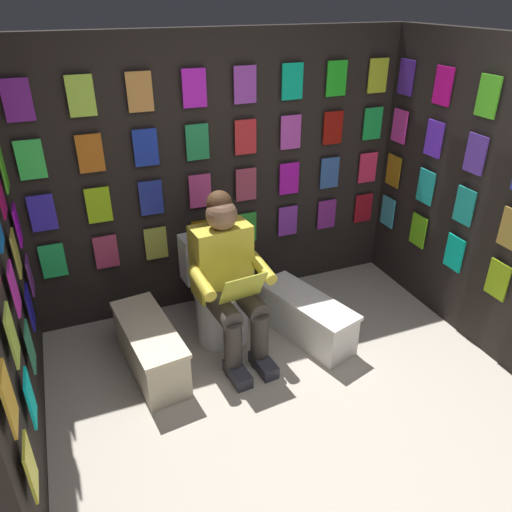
{
  "coord_description": "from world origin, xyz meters",
  "views": [
    {
      "loc": [
        1.12,
        1.43,
        2.34
      ],
      "look_at": [
        0.09,
        -1.12,
        0.85
      ],
      "focal_mm": 34.72,
      "sensor_mm": 36.0,
      "label": 1
    }
  ],
  "objects_px": {
    "comic_longbox_near": "(150,348)",
    "comic_longbox_far": "(306,317)",
    "person_reading": "(229,278)",
    "toilet": "(218,296)"
  },
  "relations": [
    {
      "from": "person_reading",
      "to": "comic_longbox_near",
      "type": "bearing_deg",
      "value": -4.3
    },
    {
      "from": "toilet",
      "to": "person_reading",
      "type": "xyz_separation_m",
      "value": [
        -0.02,
        0.23,
        0.27
      ]
    },
    {
      "from": "toilet",
      "to": "person_reading",
      "type": "bearing_deg",
      "value": 89.28
    },
    {
      "from": "comic_longbox_near",
      "to": "person_reading",
      "type": "bearing_deg",
      "value": 174.25
    },
    {
      "from": "toilet",
      "to": "comic_longbox_near",
      "type": "relative_size",
      "value": 0.91
    },
    {
      "from": "toilet",
      "to": "comic_longbox_far",
      "type": "bearing_deg",
      "value": 148.01
    },
    {
      "from": "person_reading",
      "to": "comic_longbox_near",
      "type": "distance_m",
      "value": 0.72
    },
    {
      "from": "comic_longbox_near",
      "to": "comic_longbox_far",
      "type": "bearing_deg",
      "value": 170.09
    },
    {
      "from": "person_reading",
      "to": "toilet",
      "type": "bearing_deg",
      "value": -90.72
    },
    {
      "from": "person_reading",
      "to": "comic_longbox_far",
      "type": "xyz_separation_m",
      "value": [
        -0.58,
        0.07,
        -0.43
      ]
    }
  ]
}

